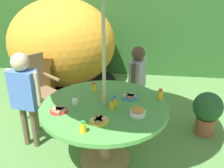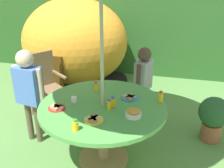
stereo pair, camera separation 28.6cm
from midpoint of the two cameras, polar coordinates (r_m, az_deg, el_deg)
ground_plane at (r=3.21m, az=0.79°, el=-16.49°), size 10.00×10.00×0.02m
hedge_backdrop at (r=5.71m, az=8.13°, el=11.86°), size 9.00×0.70×1.81m
garden_table at (r=2.85m, az=0.85°, el=-6.98°), size 1.39×1.39×0.73m
wooden_chair at (r=3.94m, az=-12.86°, el=0.34°), size 0.61×0.61×0.98m
dome_tent at (r=5.04m, az=-6.58°, el=9.33°), size 2.34×2.34×1.65m
potted_plant at (r=3.62m, az=23.86°, el=-6.66°), size 0.40×0.40×0.61m
child_in_grey_shirt at (r=3.64m, az=9.27°, el=1.83°), size 0.24×0.37×1.13m
child_in_blue_shirt at (r=3.23m, az=-15.76°, el=-0.38°), size 0.42×0.23×1.24m
snack_bowl at (r=2.58m, az=8.02°, el=-6.50°), size 0.16×0.16×0.08m
plate_mid_left at (r=2.74m, az=-9.28°, el=-5.22°), size 0.18×0.18×0.03m
plate_far_right at (r=2.50m, az=-0.89°, el=-7.94°), size 0.19×0.19×0.03m
plate_near_left at (r=2.93m, az=6.83°, el=-3.06°), size 0.20×0.20×0.03m
juice_bottle_near_right at (r=3.09m, az=-0.98°, el=-0.62°), size 0.05×0.05×0.11m
juice_bottle_far_left at (r=2.90m, az=13.59°, el=-2.86°), size 0.05×0.05×0.13m
juice_bottle_center_front at (r=2.74m, az=3.17°, el=-4.04°), size 0.05×0.05×0.11m
juice_bottle_center_back at (r=2.35m, az=-4.71°, el=-9.27°), size 0.06×0.06×0.11m
juice_bottle_mid_right at (r=2.68m, az=2.46°, el=-4.68°), size 0.05×0.05×0.11m
juice_bottle_front_edge at (r=2.86m, az=0.76°, el=-2.70°), size 0.04×0.04×0.12m
cup_near at (r=2.84m, az=-5.64°, el=-3.56°), size 0.06×0.06×0.06m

